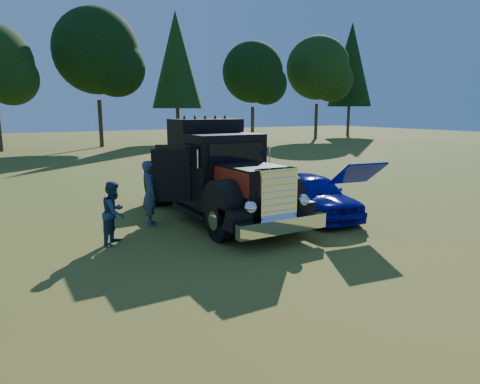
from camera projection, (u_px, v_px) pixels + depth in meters
name	position (u px, v px, depth m)	size (l,w,h in m)	color
ground	(210.00, 238.00, 11.14)	(120.00, 120.00, 0.00)	#3F5C1B
treeline	(1.00, 49.00, 31.35)	(72.10, 24.04, 13.84)	#2D2116
diamond_t_truck	(218.00, 177.00, 12.91)	(3.28, 7.16, 3.00)	black
hotrod_coupe	(311.00, 195.00, 13.28)	(2.15, 4.33, 1.89)	#07079D
spectator_near	(150.00, 193.00, 12.22)	(0.68, 0.45, 1.87)	navy
spectator_far	(114.00, 212.00, 10.58)	(0.76, 0.59, 1.56)	#1D2944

